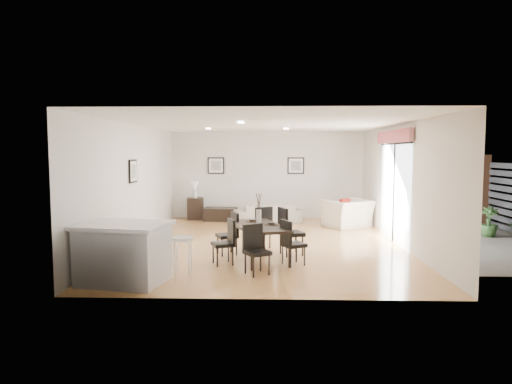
{
  "coord_description": "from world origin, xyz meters",
  "views": [
    {
      "loc": [
        0.09,
        -10.29,
        2.08
      ],
      "look_at": [
        -0.24,
        0.4,
        1.14
      ],
      "focal_mm": 32.0,
      "sensor_mm": 36.0,
      "label": 1
    }
  ],
  "objects_px": {
    "dining_chair_wfar": "(230,231)",
    "dining_chair_head": "(255,246)",
    "armchair": "(348,214)",
    "side_table": "(195,209)",
    "dining_chair_wnear": "(227,239)",
    "dining_chair_foot": "(262,225)",
    "coffee_table": "(220,214)",
    "dining_table": "(259,228)",
    "bar_stool": "(183,244)",
    "dining_chair_efar": "(288,229)",
    "kitchen_island": "(124,253)",
    "dining_chair_enear": "(290,240)",
    "sofa": "(268,214)"
  },
  "relations": [
    {
      "from": "bar_stool",
      "to": "dining_chair_efar",
      "type": "bearing_deg",
      "value": 49.14
    },
    {
      "from": "side_table",
      "to": "dining_chair_foot",
      "type": "bearing_deg",
      "value": -63.24
    },
    {
      "from": "armchair",
      "to": "coffee_table",
      "type": "bearing_deg",
      "value": -47.51
    },
    {
      "from": "dining_chair_enear",
      "to": "bar_stool",
      "type": "relative_size",
      "value": 1.14
    },
    {
      "from": "dining_chair_foot",
      "to": "coffee_table",
      "type": "xyz_separation_m",
      "value": [
        -1.32,
        3.97,
        -0.31
      ]
    },
    {
      "from": "armchair",
      "to": "side_table",
      "type": "relative_size",
      "value": 1.77
    },
    {
      "from": "dining_chair_enear",
      "to": "dining_chair_foot",
      "type": "distance_m",
      "value": 1.56
    },
    {
      "from": "dining_chair_wnear",
      "to": "dining_chair_wfar",
      "type": "relative_size",
      "value": 0.98
    },
    {
      "from": "dining_chair_foot",
      "to": "coffee_table",
      "type": "relative_size",
      "value": 0.94
    },
    {
      "from": "sofa",
      "to": "dining_table",
      "type": "xyz_separation_m",
      "value": [
        -0.16,
        -4.54,
        0.33
      ]
    },
    {
      "from": "dining_chair_wnear",
      "to": "bar_stool",
      "type": "height_order",
      "value": "dining_chair_wnear"
    },
    {
      "from": "dining_chair_wnear",
      "to": "bar_stool",
      "type": "bearing_deg",
      "value": -46.2
    },
    {
      "from": "dining_chair_enear",
      "to": "side_table",
      "type": "bearing_deg",
      "value": -1.84
    },
    {
      "from": "dining_chair_foot",
      "to": "bar_stool",
      "type": "distance_m",
      "value": 2.91
    },
    {
      "from": "dining_table",
      "to": "dining_chair_enear",
      "type": "height_order",
      "value": "dining_chair_enear"
    },
    {
      "from": "sofa",
      "to": "coffee_table",
      "type": "xyz_separation_m",
      "value": [
        -1.45,
        0.44,
        -0.09
      ]
    },
    {
      "from": "sofa",
      "to": "side_table",
      "type": "bearing_deg",
      "value": -31.63
    },
    {
      "from": "dining_chair_wfar",
      "to": "side_table",
      "type": "xyz_separation_m",
      "value": [
        -1.51,
        4.82,
        -0.15
      ]
    },
    {
      "from": "dining_chair_head",
      "to": "dining_chair_foot",
      "type": "bearing_deg",
      "value": 57.35
    },
    {
      "from": "dining_chair_efar",
      "to": "dining_chair_head",
      "type": "height_order",
      "value": "dining_chair_efar"
    },
    {
      "from": "dining_chair_head",
      "to": "side_table",
      "type": "bearing_deg",
      "value": 77.64
    },
    {
      "from": "armchair",
      "to": "dining_table",
      "type": "relative_size",
      "value": 0.65
    },
    {
      "from": "side_table",
      "to": "dining_chair_wnear",
      "type": "bearing_deg",
      "value": -74.98
    },
    {
      "from": "coffee_table",
      "to": "bar_stool",
      "type": "bearing_deg",
      "value": -85.19
    },
    {
      "from": "dining_table",
      "to": "dining_chair_efar",
      "type": "relative_size",
      "value": 1.86
    },
    {
      "from": "sofa",
      "to": "bar_stool",
      "type": "height_order",
      "value": "bar_stool"
    },
    {
      "from": "dining_table",
      "to": "dining_chair_wnear",
      "type": "bearing_deg",
      "value": -165.53
    },
    {
      "from": "dining_chair_enear",
      "to": "armchair",
      "type": "bearing_deg",
      "value": -49.59
    },
    {
      "from": "dining_table",
      "to": "bar_stool",
      "type": "xyz_separation_m",
      "value": [
        -1.16,
        -1.63,
        0.02
      ]
    },
    {
      "from": "dining_chair_wnear",
      "to": "kitchen_island",
      "type": "distance_m",
      "value": 1.97
    },
    {
      "from": "bar_stool",
      "to": "dining_chair_foot",
      "type": "bearing_deg",
      "value": 65.58
    },
    {
      "from": "dining_chair_foot",
      "to": "coffee_table",
      "type": "height_order",
      "value": "dining_chair_foot"
    },
    {
      "from": "dining_chair_foot",
      "to": "coffee_table",
      "type": "distance_m",
      "value": 4.19
    },
    {
      "from": "dining_chair_wnear",
      "to": "coffee_table",
      "type": "xyz_separation_m",
      "value": [
        -0.7,
        5.37,
        -0.27
      ]
    },
    {
      "from": "armchair",
      "to": "dining_table",
      "type": "height_order",
      "value": "armchair"
    },
    {
      "from": "dining_chair_foot",
      "to": "bar_stool",
      "type": "height_order",
      "value": "dining_chair_foot"
    },
    {
      "from": "coffee_table",
      "to": "dining_chair_wnear",
      "type": "bearing_deg",
      "value": -78.82
    },
    {
      "from": "dining_chair_efar",
      "to": "kitchen_island",
      "type": "bearing_deg",
      "value": 107.08
    },
    {
      "from": "dining_chair_wfar",
      "to": "dining_chair_head",
      "type": "relative_size",
      "value": 1.02
    },
    {
      "from": "side_table",
      "to": "kitchen_island",
      "type": "relative_size",
      "value": 0.43
    },
    {
      "from": "armchair",
      "to": "dining_chair_enear",
      "type": "xyz_separation_m",
      "value": [
        -1.79,
        -4.31,
        0.09
      ]
    },
    {
      "from": "dining_chair_wfar",
      "to": "bar_stool",
      "type": "height_order",
      "value": "dining_chair_wfar"
    },
    {
      "from": "dining_table",
      "to": "bar_stool",
      "type": "height_order",
      "value": "bar_stool"
    },
    {
      "from": "armchair",
      "to": "dining_chair_wnear",
      "type": "distance_m",
      "value": 5.18
    },
    {
      "from": "dining_chair_wfar",
      "to": "dining_chair_foot",
      "type": "bearing_deg",
      "value": 109.77
    },
    {
      "from": "dining_chair_head",
      "to": "coffee_table",
      "type": "distance_m",
      "value": 6.15
    },
    {
      "from": "dining_chair_head",
      "to": "dining_chair_enear",
      "type": "bearing_deg",
      "value": 12.53
    },
    {
      "from": "dining_chair_head",
      "to": "dining_table",
      "type": "bearing_deg",
      "value": 57.4
    },
    {
      "from": "dining_chair_wfar",
      "to": "dining_chair_enear",
      "type": "xyz_separation_m",
      "value": [
        1.17,
        -0.88,
        -0.01
      ]
    },
    {
      "from": "kitchen_island",
      "to": "bar_stool",
      "type": "xyz_separation_m",
      "value": [
        0.94,
        -0.0,
        0.15
      ]
    }
  ]
}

